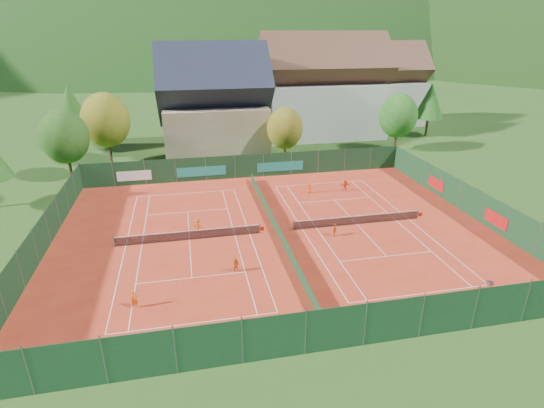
{
  "coord_description": "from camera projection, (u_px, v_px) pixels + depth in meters",
  "views": [
    {
      "loc": [
        -7.67,
        -34.68,
        17.58
      ],
      "look_at": [
        0.0,
        2.0,
        2.0
      ],
      "focal_mm": 28.0,
      "sensor_mm": 36.0,
      "label": 1
    }
  ],
  "objects": [
    {
      "name": "ground",
      "position": [
        276.0,
        232.0,
        39.55
      ],
      "size": [
        600.0,
        600.0,
        0.0
      ],
      "primitive_type": "plane",
      "color": "#244A17",
      "rests_on": "ground"
    },
    {
      "name": "clay_pad",
      "position": [
        276.0,
        232.0,
        39.54
      ],
      "size": [
        40.0,
        32.0,
        0.01
      ],
      "primitive_type": "cube",
      "color": "red",
      "rests_on": "ground"
    },
    {
      "name": "court_markings_left",
      "position": [
        189.0,
        240.0,
        38.03
      ],
      "size": [
        11.03,
        23.83,
        0.0
      ],
      "color": "white",
      "rests_on": "ground"
    },
    {
      "name": "court_markings_right",
      "position": [
        357.0,
        224.0,
        41.05
      ],
      "size": [
        11.03,
        23.83,
        0.0
      ],
      "color": "white",
      "rests_on": "ground"
    },
    {
      "name": "tennis_net_left",
      "position": [
        191.0,
        235.0,
        37.87
      ],
      "size": [
        13.3,
        0.1,
        1.02
      ],
      "color": "#59595B",
      "rests_on": "ground"
    },
    {
      "name": "tennis_net_right",
      "position": [
        359.0,
        219.0,
        40.89
      ],
      "size": [
        13.3,
        0.1,
        1.02
      ],
      "color": "#59595B",
      "rests_on": "ground"
    },
    {
      "name": "court_divider",
      "position": [
        276.0,
        227.0,
        39.35
      ],
      "size": [
        0.03,
        28.8,
        1.0
      ],
      "color": "#14381F",
      "rests_on": "ground"
    },
    {
      "name": "fence_north",
      "position": [
        246.0,
        166.0,
        53.35
      ],
      "size": [
        40.0,
        0.1,
        3.0
      ],
      "color": "#14371D",
      "rests_on": "ground"
    },
    {
      "name": "fence_south",
      "position": [
        336.0,
        329.0,
        24.51
      ],
      "size": [
        40.0,
        0.04,
        3.0
      ],
      "color": "#153B1F",
      "rests_on": "ground"
    },
    {
      "name": "fence_west",
      "position": [
        42.0,
        237.0,
        35.19
      ],
      "size": [
        0.04,
        32.0,
        3.0
      ],
      "color": "#14371C",
      "rests_on": "ground"
    },
    {
      "name": "fence_east",
      "position": [
        469.0,
        200.0,
        42.8
      ],
      "size": [
        0.09,
        32.0,
        3.0
      ],
      "color": "#13361B",
      "rests_on": "ground"
    },
    {
      "name": "chalet",
      "position": [
        214.0,
        107.0,
        63.55
      ],
      "size": [
        16.2,
        12.0,
        16.0
      ],
      "color": "tan",
      "rests_on": "ground"
    },
    {
      "name": "hotel_block_a",
      "position": [
        323.0,
        93.0,
        72.27
      ],
      "size": [
        21.6,
        11.0,
        17.25
      ],
      "color": "silver",
      "rests_on": "ground"
    },
    {
      "name": "hotel_block_b",
      "position": [
        379.0,
        89.0,
        82.44
      ],
      "size": [
        17.28,
        10.0,
        15.5
      ],
      "color": "silver",
      "rests_on": "ground"
    },
    {
      "name": "tree_west_front",
      "position": [
        64.0,
        137.0,
        51.39
      ],
      "size": [
        5.72,
        5.72,
        8.69
      ],
      "color": "#442E18",
      "rests_on": "ground"
    },
    {
      "name": "tree_west_mid",
      "position": [
        106.0,
        120.0,
        57.31
      ],
      "size": [
        6.44,
        6.44,
        9.78
      ],
      "color": "#452C18",
      "rests_on": "ground"
    },
    {
      "name": "tree_west_back",
      "position": [
        71.0,
        107.0,
        63.15
      ],
      "size": [
        5.6,
        5.6,
        10.0
      ],
      "color": "#4B2F1A",
      "rests_on": "ground"
    },
    {
      "name": "tree_center",
      "position": [
        285.0,
        128.0,
        58.75
      ],
      "size": [
        5.01,
        5.01,
        7.6
      ],
      "color": "#4B311B",
      "rests_on": "ground"
    },
    {
      "name": "tree_east_front",
      "position": [
        398.0,
        116.0,
        63.7
      ],
      "size": [
        5.72,
        5.72,
        8.69
      ],
      "color": "#442818",
      "rests_on": "ground"
    },
    {
      "name": "tree_east_mid",
      "position": [
        430.0,
        101.0,
        72.57
      ],
      "size": [
        5.04,
        5.04,
        9.0
      ],
      "color": "#462F19",
      "rests_on": "ground"
    },
    {
      "name": "tree_east_back",
      "position": [
        368.0,
        92.0,
        78.02
      ],
      "size": [
        7.15,
        7.15,
        10.86
      ],
      "color": "#4C2C1B",
      "rests_on": "ground"
    },
    {
      "name": "mountain_backdrop",
      "position": [
        242.0,
        125.0,
        271.19
      ],
      "size": [
        820.0,
        530.0,
        242.0
      ],
      "color": "black",
      "rests_on": "ground"
    },
    {
      "name": "ball_hopper",
      "position": [
        490.0,
        283.0,
        30.58
      ],
      "size": [
        0.34,
        0.34,
        0.8
      ],
      "color": "slate",
      "rests_on": "ground"
    },
    {
      "name": "loose_ball_0",
      "position": [
        180.0,
        286.0,
        31.14
      ],
      "size": [
        0.07,
        0.07,
        0.07
      ],
      "primitive_type": "sphere",
      "color": "#CCD833",
      "rests_on": "ground"
    },
    {
      "name": "loose_ball_1",
      "position": [
        403.0,
        298.0,
        29.74
      ],
      "size": [
        0.07,
        0.07,
        0.07
      ],
      "primitive_type": "sphere",
      "color": "#CCD833",
      "rests_on": "ground"
    },
    {
      "name": "loose_ball_2",
      "position": [
        290.0,
        210.0,
        44.25
      ],
      "size": [
        0.07,
        0.07,
        0.07
      ],
      "primitive_type": "sphere",
      "color": "#CCD833",
      "rests_on": "ground"
    },
    {
      "name": "player_left_near",
      "position": [
        134.0,
        299.0,
        28.54
      ],
      "size": [
        0.59,
        0.51,
        1.37
      ],
      "primitive_type": "imported",
      "rotation": [
        0.0,
        0.0,
        0.43
      ],
      "color": "orange",
      "rests_on": "ground"
    },
    {
      "name": "player_left_mid",
      "position": [
        236.0,
        265.0,
        32.8
      ],
      "size": [
        0.7,
        0.63,
        1.19
      ],
      "primitive_type": "imported",
      "rotation": [
        0.0,
        0.0,
        -0.38
      ],
      "color": "#CA5812",
      "rests_on": "ground"
    },
    {
      "name": "player_left_far",
      "position": [
        198.0,
        226.0,
        39.07
      ],
      "size": [
        1.08,
        0.96,
        1.45
      ],
      "primitive_type": "imported",
      "rotation": [
        0.0,
        0.0,
        2.57
      ],
      "color": "#E55014",
      "rests_on": "ground"
    },
    {
      "name": "player_right_near",
      "position": [
        335.0,
        230.0,
        38.47
      ],
      "size": [
        0.67,
        0.75,
        1.23
      ],
      "primitive_type": "imported",
      "rotation": [
        0.0,
        0.0,
        0.92
      ],
      "color": "#D04F12",
      "rests_on": "ground"
    },
    {
      "name": "player_right_far_a",
      "position": [
        309.0,
        188.0,
        48.56
      ],
      "size": [
        0.65,
        0.49,
        1.2
      ],
      "primitive_type": "imported",
      "rotation": [
        0.0,
        0.0,
        3.35
      ],
      "color": "#E14C14",
      "rests_on": "ground"
    },
    {
      "name": "player_right_far_b",
      "position": [
        345.0,
        185.0,
        49.12
      ],
      "size": [
        1.36,
        0.57,
        1.42
      ],
      "primitive_type": "imported",
      "rotation": [
        0.0,
        0.0,
        3.26
      ],
      "color": "#FD4F16",
      "rests_on": "ground"
    }
  ]
}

